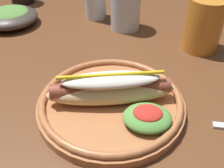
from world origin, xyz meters
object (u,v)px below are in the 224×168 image
water_cup (126,3)px  side_bowl (10,16)px  extra_cup (203,25)px  hot_dog_plate (113,99)px

water_cup → side_bowl: 0.33m
water_cup → extra_cup: size_ratio=1.12×
water_cup → hot_dog_plate: bearing=-92.4°
hot_dog_plate → side_bowl: bearing=133.1°
hot_dog_plate → water_cup: water_cup is taller
hot_dog_plate → side_bowl: size_ratio=1.69×
hot_dog_plate → extra_cup: size_ratio=2.11×
extra_cup → side_bowl: extra_cup is taller
hot_dog_plate → extra_cup: bearing=49.4°
hot_dog_plate → water_cup: (0.01, 0.33, 0.05)m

